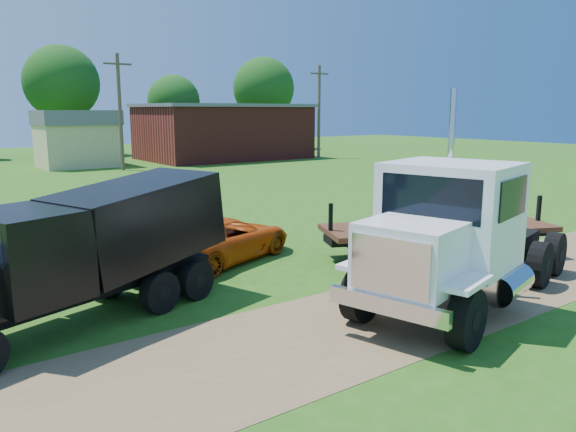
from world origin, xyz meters
TOP-DOWN VIEW (x-y plane):
  - ground at (0.00, 0.00)m, footprint 140.00×140.00m
  - dirt_track at (0.00, 0.00)m, footprint 120.00×4.20m
  - white_semi_tractor at (1.09, -0.59)m, footprint 8.86×4.85m
  - black_dump_truck at (-5.98, 3.80)m, footprint 7.40×4.30m
  - orange_pickup at (-1.02, 6.56)m, footprint 5.49×3.93m
  - flatbed_trailer at (4.74, 2.74)m, footprint 7.72×5.01m
  - spectator_a at (1.95, 0.42)m, footprint 0.82×0.66m
  - spectator_b at (-6.10, 8.64)m, footprint 0.98×0.91m
  - brick_building at (18.00, 40.00)m, footprint 15.40×10.40m
  - tan_shed at (4.00, 40.00)m, footprint 6.20×5.40m
  - utility_poles at (6.00, 35.00)m, footprint 42.20×0.28m
  - tree_row at (6.46, 50.96)m, footprint 59.36×10.70m

SIDE VIEW (x-z plane):
  - ground at x=0.00m, z-range 0.00..0.00m
  - dirt_track at x=0.00m, z-range 0.00..0.01m
  - orange_pickup at x=-1.02m, z-range 0.00..1.39m
  - spectator_b at x=-6.10m, z-range 0.00..1.62m
  - flatbed_trailer at x=4.74m, z-range -0.14..1.77m
  - spectator_a at x=1.95m, z-range 0.00..1.95m
  - black_dump_truck at x=-5.98m, z-range 0.16..3.32m
  - white_semi_tractor at x=1.09m, z-range -0.83..4.41m
  - tan_shed at x=4.00m, z-range 0.07..4.77m
  - brick_building at x=18.00m, z-range 0.01..5.31m
  - utility_poles at x=6.00m, z-range 0.21..9.21m
  - tree_row at x=6.46m, z-range 1.17..12.47m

